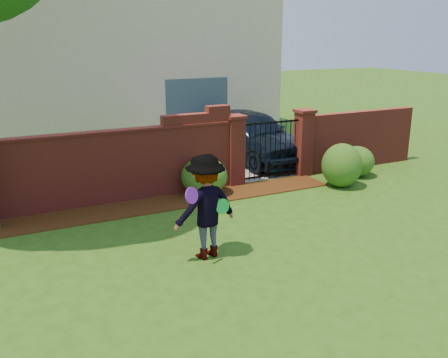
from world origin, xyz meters
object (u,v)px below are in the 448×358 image
man (207,207)px  frisbee_green (222,206)px  car (255,136)px  frisbee_purple (192,195)px

man → frisbee_green: man is taller
car → frisbee_purple: 7.61m
frisbee_purple → frisbee_green: frisbee_purple is taller
frisbee_green → frisbee_purple: bearing=-166.5°
car → man: (-4.28, -5.70, 0.14)m
man → frisbee_purple: size_ratio=6.66×
frisbee_purple → frisbee_green: (0.64, 0.15, -0.34)m
man → frisbee_green: bearing=143.6°
car → frisbee_purple: bearing=-133.6°
frisbee_purple → car: bearing=52.0°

